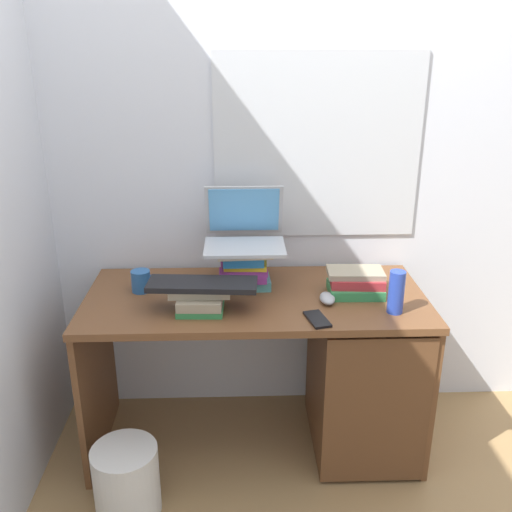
{
  "coord_description": "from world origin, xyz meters",
  "views": [
    {
      "loc": [
        -0.07,
        -2.1,
        1.7
      ],
      "look_at": [
        0.0,
        -0.02,
        0.9
      ],
      "focal_mm": 39.42,
      "sensor_mm": 36.0,
      "label": 1
    }
  ],
  "objects_px": {
    "computer_mouse": "(327,298)",
    "keyboard": "(202,284)",
    "laptop": "(244,231)",
    "cell_phone": "(317,319)",
    "book_stack_tall": "(245,267)",
    "wastebasket": "(127,480)",
    "water_bottle": "(396,292)",
    "mug": "(141,281)",
    "book_stack_side": "(356,283)",
    "desk": "(338,366)",
    "book_stack_keyboard_riser": "(200,298)"
  },
  "relations": [
    {
      "from": "computer_mouse",
      "to": "keyboard",
      "type": "bearing_deg",
      "value": -174.82
    },
    {
      "from": "laptop",
      "to": "cell_phone",
      "type": "height_order",
      "value": "laptop"
    },
    {
      "from": "book_stack_tall",
      "to": "wastebasket",
      "type": "distance_m",
      "value": 0.95
    },
    {
      "from": "computer_mouse",
      "to": "water_bottle",
      "type": "xyz_separation_m",
      "value": [
        0.25,
        -0.1,
        0.07
      ]
    },
    {
      "from": "mug",
      "to": "book_stack_side",
      "type": "bearing_deg",
      "value": -3.59
    },
    {
      "from": "desk",
      "to": "laptop",
      "type": "distance_m",
      "value": 0.7
    },
    {
      "from": "book_stack_side",
      "to": "mug",
      "type": "xyz_separation_m",
      "value": [
        -0.89,
        0.06,
        -0.0
      ]
    },
    {
      "from": "book_stack_tall",
      "to": "book_stack_keyboard_riser",
      "type": "xyz_separation_m",
      "value": [
        -0.17,
        -0.21,
        -0.04
      ]
    },
    {
      "from": "book_stack_tall",
      "to": "cell_phone",
      "type": "bearing_deg",
      "value": -49.53
    },
    {
      "from": "desk",
      "to": "computer_mouse",
      "type": "relative_size",
      "value": 13.44
    },
    {
      "from": "book_stack_tall",
      "to": "laptop",
      "type": "xyz_separation_m",
      "value": [
        0.0,
        0.06,
        0.14
      ]
    },
    {
      "from": "desk",
      "to": "mug",
      "type": "distance_m",
      "value": 0.91
    },
    {
      "from": "desk",
      "to": "mug",
      "type": "relative_size",
      "value": 11.99
    },
    {
      "from": "book_stack_side",
      "to": "cell_phone",
      "type": "height_order",
      "value": "book_stack_side"
    },
    {
      "from": "book_stack_keyboard_riser",
      "to": "laptop",
      "type": "xyz_separation_m",
      "value": [
        0.18,
        0.27,
        0.18
      ]
    },
    {
      "from": "cell_phone",
      "to": "wastebasket",
      "type": "height_order",
      "value": "cell_phone"
    },
    {
      "from": "book_stack_side",
      "to": "water_bottle",
      "type": "distance_m",
      "value": 0.21
    },
    {
      "from": "book_stack_keyboard_riser",
      "to": "wastebasket",
      "type": "relative_size",
      "value": 0.82
    },
    {
      "from": "laptop",
      "to": "desk",
      "type": "bearing_deg",
      "value": -22.89
    },
    {
      "from": "book_stack_keyboard_riser",
      "to": "wastebasket",
      "type": "distance_m",
      "value": 0.74
    },
    {
      "from": "book_stack_side",
      "to": "computer_mouse",
      "type": "relative_size",
      "value": 2.28
    },
    {
      "from": "water_bottle",
      "to": "book_stack_side",
      "type": "bearing_deg",
      "value": 123.62
    },
    {
      "from": "laptop",
      "to": "mug",
      "type": "relative_size",
      "value": 2.86
    },
    {
      "from": "desk",
      "to": "wastebasket",
      "type": "height_order",
      "value": "desk"
    },
    {
      "from": "book_stack_keyboard_riser",
      "to": "water_bottle",
      "type": "relative_size",
      "value": 1.39
    },
    {
      "from": "wastebasket",
      "to": "desk",
      "type": "bearing_deg",
      "value": 23.63
    },
    {
      "from": "book_stack_tall",
      "to": "cell_phone",
      "type": "height_order",
      "value": "book_stack_tall"
    },
    {
      "from": "book_stack_side",
      "to": "cell_phone",
      "type": "distance_m",
      "value": 0.31
    },
    {
      "from": "laptop",
      "to": "mug",
      "type": "height_order",
      "value": "laptop"
    },
    {
      "from": "desk",
      "to": "water_bottle",
      "type": "distance_m",
      "value": 0.47
    },
    {
      "from": "book_stack_side",
      "to": "computer_mouse",
      "type": "bearing_deg",
      "value": -148.32
    },
    {
      "from": "desk",
      "to": "wastebasket",
      "type": "xyz_separation_m",
      "value": [
        -0.86,
        -0.37,
        -0.25
      ]
    },
    {
      "from": "computer_mouse",
      "to": "book_stack_side",
      "type": "bearing_deg",
      "value": 31.68
    },
    {
      "from": "book_stack_tall",
      "to": "laptop",
      "type": "distance_m",
      "value": 0.15
    },
    {
      "from": "desk",
      "to": "cell_phone",
      "type": "distance_m",
      "value": 0.41
    },
    {
      "from": "book_stack_keyboard_riser",
      "to": "water_bottle",
      "type": "height_order",
      "value": "water_bottle"
    },
    {
      "from": "desk",
      "to": "laptop",
      "type": "bearing_deg",
      "value": 157.11
    },
    {
      "from": "book_stack_tall",
      "to": "book_stack_keyboard_riser",
      "type": "distance_m",
      "value": 0.27
    },
    {
      "from": "computer_mouse",
      "to": "water_bottle",
      "type": "distance_m",
      "value": 0.27
    },
    {
      "from": "desk",
      "to": "laptop",
      "type": "xyz_separation_m",
      "value": [
        -0.4,
        0.17,
        0.56
      ]
    },
    {
      "from": "book_stack_side",
      "to": "mug",
      "type": "height_order",
      "value": "book_stack_side"
    },
    {
      "from": "desk",
      "to": "book_stack_tall",
      "type": "xyz_separation_m",
      "value": [
        -0.4,
        0.11,
        0.42
      ]
    },
    {
      "from": "desk",
      "to": "cell_phone",
      "type": "height_order",
      "value": "cell_phone"
    },
    {
      "from": "book_stack_tall",
      "to": "wastebasket",
      "type": "height_order",
      "value": "book_stack_tall"
    },
    {
      "from": "book_stack_tall",
      "to": "water_bottle",
      "type": "relative_size",
      "value": 1.38
    },
    {
      "from": "desk",
      "to": "book_stack_side",
      "type": "xyz_separation_m",
      "value": [
        0.06,
        0.03,
        0.38
      ]
    },
    {
      "from": "computer_mouse",
      "to": "desk",
      "type": "bearing_deg",
      "value": 37.33
    },
    {
      "from": "desk",
      "to": "book_stack_keyboard_riser",
      "type": "bearing_deg",
      "value": -170.18
    },
    {
      "from": "desk",
      "to": "book_stack_keyboard_riser",
      "type": "relative_size",
      "value": 5.94
    },
    {
      "from": "book_stack_side",
      "to": "cell_phone",
      "type": "relative_size",
      "value": 1.74
    }
  ]
}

